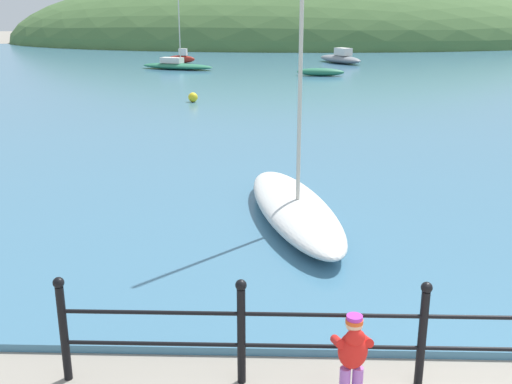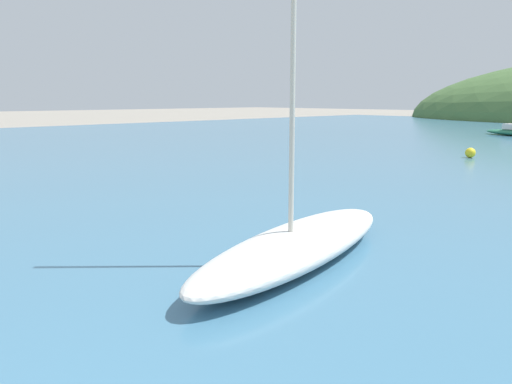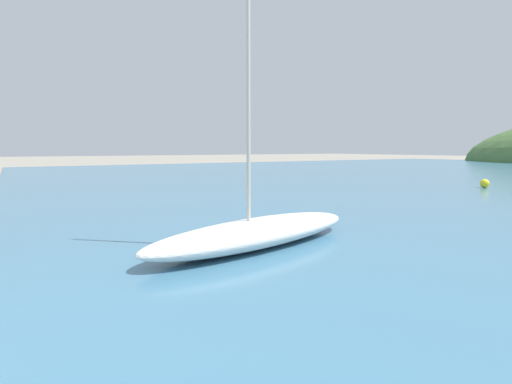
# 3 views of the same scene
# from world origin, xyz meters

# --- Properties ---
(boat_far_right) EXTENTS (2.23, 4.98, 5.81)m
(boat_far_right) POSITION_xyz_m (-1.87, 6.35, 0.37)
(boat_far_right) COLOR silver
(boat_far_right) RESTS_ON water
(mooring_buoy) EXTENTS (0.40, 0.40, 0.40)m
(mooring_buoy) POSITION_xyz_m (-5.63, 20.77, 0.30)
(mooring_buoy) COLOR yellow
(mooring_buoy) RESTS_ON water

